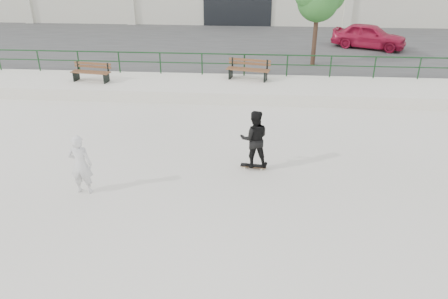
# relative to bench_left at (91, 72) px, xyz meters

# --- Properties ---
(ground) EXTENTS (120.00, 120.00, 0.00)m
(ground) POSITION_rel_bench_left_xyz_m (5.86, -9.35, -0.91)
(ground) COLOR #B3B1A3
(ground) RESTS_ON ground
(ledge) EXTENTS (30.00, 3.00, 0.50)m
(ledge) POSITION_rel_bench_left_xyz_m (5.86, 0.15, -0.66)
(ledge) COLOR silver
(ledge) RESTS_ON ground
(parking_strip) EXTENTS (60.00, 14.00, 0.50)m
(parking_strip) POSITION_rel_bench_left_xyz_m (5.86, 8.65, -0.66)
(parking_strip) COLOR #393939
(parking_strip) RESTS_ON ground
(railing) EXTENTS (28.00, 0.06, 1.03)m
(railing) POSITION_rel_bench_left_xyz_m (5.86, 1.45, 0.34)
(railing) COLOR #153B1A
(railing) RESTS_ON ledge
(bench_left) EXTENTS (1.84, 0.77, 0.83)m
(bench_left) POSITION_rel_bench_left_xyz_m (0.00, 0.00, 0.00)
(bench_left) COLOR #58321E
(bench_left) RESTS_ON ledge
(bench_right) EXTENTS (2.05, 0.97, 0.91)m
(bench_right) POSITION_rel_bench_left_xyz_m (7.07, 0.85, 0.04)
(bench_right) COLOR #58321E
(bench_right) RESTS_ON ledge
(red_car) EXTENTS (4.52, 3.23, 1.43)m
(red_car) POSITION_rel_bench_left_xyz_m (13.95, 7.82, 0.31)
(red_car) COLOR #A31434
(red_car) RESTS_ON parking_strip
(skateboard) EXTENTS (0.80, 0.28, 0.09)m
(skateboard) POSITION_rel_bench_left_xyz_m (7.46, -6.91, -0.84)
(skateboard) COLOR black
(skateboard) RESTS_ON ground
(standing_skater) EXTENTS (0.92, 0.75, 1.77)m
(standing_skater) POSITION_rel_bench_left_xyz_m (7.46, -6.91, 0.07)
(standing_skater) COLOR black
(standing_skater) RESTS_ON skateboard
(seated_skater) EXTENTS (0.62, 0.41, 1.71)m
(seated_skater) POSITION_rel_bench_left_xyz_m (2.83, -8.68, -0.06)
(seated_skater) COLOR silver
(seated_skater) RESTS_ON ground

